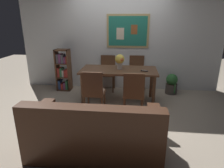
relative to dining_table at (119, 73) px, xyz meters
The scene contains 12 objects.
ground_plane 0.76m from the dining_table, 100.44° to the right, with size 12.00×12.00×0.00m, color tan.
wall_back_with_painting 1.17m from the dining_table, 93.77° to the left, with size 5.20×0.14×2.60m.
dining_table is the anchor object (origin of this frame).
dining_chair_far_left 0.85m from the dining_table, 114.71° to the left, with size 0.40×0.41×0.91m.
dining_chair_near_right 0.87m from the dining_table, 66.48° to the right, with size 0.40×0.41×0.91m.
dining_chair_far_right 0.91m from the dining_table, 63.32° to the left, with size 0.40×0.41×0.91m.
dining_chair_near_left 0.89m from the dining_table, 118.14° to the right, with size 0.40×0.41×0.91m.
leather_couch 1.97m from the dining_table, 95.40° to the right, with size 1.80×0.84×0.84m.
bookshelf 1.63m from the dining_table, 158.03° to the left, with size 0.36×0.28×1.09m.
potted_ivy 1.50m from the dining_table, 25.76° to the left, with size 0.29×0.31×0.51m.
flower_vase 0.30m from the dining_table, 57.10° to the left, with size 0.21×0.22×0.33m.
tv_remote 0.58m from the dining_table, 12.48° to the right, with size 0.16×0.09×0.02m.
Camera 1 is at (0.38, -3.86, 1.82)m, focal length 31.51 mm.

